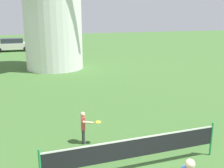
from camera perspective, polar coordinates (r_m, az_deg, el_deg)
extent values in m
cylinder|color=white|center=(22.12, -12.83, 16.50)|extent=(4.53, 4.53, 10.26)
cylinder|color=#238E4C|center=(8.94, 20.64, -11.04)|extent=(0.06, 0.06, 1.10)
cube|color=black|center=(7.61, 5.02, -13.69)|extent=(5.13, 0.01, 0.55)
cube|color=white|center=(7.48, 5.07, -11.70)|extent=(5.13, 0.02, 0.04)
sphere|color=#DBB28E|center=(5.93, 16.52, -16.23)|extent=(0.21, 0.21, 0.21)
cylinder|color=#333338|center=(9.35, -6.22, -10.93)|extent=(0.10, 0.10, 0.51)
cylinder|color=#333338|center=(9.23, -6.18, -11.31)|extent=(0.10, 0.10, 0.51)
cube|color=#DB4C4C|center=(9.09, -6.29, -8.36)|extent=(0.18, 0.27, 0.46)
sphere|color=#DBB28E|center=(8.97, -6.34, -6.54)|extent=(0.17, 0.17, 0.17)
cylinder|color=#DBB28E|center=(9.25, -6.33, -8.09)|extent=(0.07, 0.07, 0.34)
cylinder|color=#DBB28E|center=(8.94, -5.26, -8.27)|extent=(0.36, 0.14, 0.13)
cylinder|color=yellow|center=(8.94, -4.38, -8.23)|extent=(0.22, 0.06, 0.04)
ellipsoid|color=yellow|center=(8.96, -2.96, -8.17)|extent=(0.22, 0.27, 0.03)
cube|color=silver|center=(34.72, -20.69, 7.72)|extent=(4.49, 1.74, 0.70)
cube|color=#2D333D|center=(34.66, -20.79, 8.75)|extent=(2.52, 1.52, 0.56)
cylinder|color=black|center=(35.57, -18.14, 7.51)|extent=(0.60, 0.19, 0.60)
cylinder|color=black|center=(33.89, -18.10, 7.19)|extent=(0.60, 0.19, 0.60)
cylinder|color=black|center=(35.69, -23.06, 7.09)|extent=(0.60, 0.19, 0.60)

